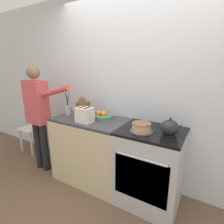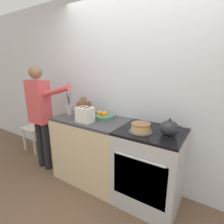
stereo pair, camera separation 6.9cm
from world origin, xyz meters
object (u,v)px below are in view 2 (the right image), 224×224
(layer_cake, at_px, (141,128))
(knife_block, at_px, (84,109))
(tea_kettle, at_px, (169,128))
(utensil_crock, at_px, (70,109))
(person_baker, at_px, (40,110))
(toaster, at_px, (85,115))
(stove_range, at_px, (149,168))
(dining_chair, at_px, (39,124))
(fruit_bowl, at_px, (104,116))

(layer_cake, relative_size, knife_block, 0.89)
(tea_kettle, height_order, utensil_crock, utensil_crock)
(knife_block, height_order, person_baker, person_baker)
(layer_cake, distance_m, toaster, 0.74)
(stove_range, height_order, person_baker, person_baker)
(layer_cake, bearing_deg, tea_kettle, 12.78)
(knife_block, xyz_separation_m, toaster, (0.18, -0.18, -0.01))
(utensil_crock, xyz_separation_m, dining_chair, (-1.13, 0.22, -0.50))
(toaster, height_order, person_baker, person_baker)
(tea_kettle, bearing_deg, person_baker, -174.93)
(knife_block, xyz_separation_m, dining_chair, (-1.38, 0.18, -0.53))
(tea_kettle, distance_m, utensil_crock, 1.46)
(layer_cake, distance_m, dining_chair, 2.36)
(fruit_bowl, distance_m, person_baker, 1.02)
(knife_block, relative_size, fruit_bowl, 1.10)
(stove_range, xyz_separation_m, dining_chair, (-2.38, 0.21, 0.04))
(stove_range, distance_m, person_baker, 1.78)
(tea_kettle, xyz_separation_m, dining_chair, (-2.58, 0.24, -0.50))
(stove_range, distance_m, utensil_crock, 1.37)
(knife_block, xyz_separation_m, fruit_bowl, (0.28, 0.09, -0.08))
(fruit_bowl, height_order, person_baker, person_baker)
(dining_chair, bearing_deg, utensil_crock, 13.52)
(knife_block, height_order, utensil_crock, utensil_crock)
(stove_range, height_order, dining_chair, stove_range)
(knife_block, distance_m, utensil_crock, 0.26)
(layer_cake, relative_size, dining_chair, 0.29)
(toaster, bearing_deg, person_baker, -177.19)
(knife_block, height_order, dining_chair, knife_block)
(stove_range, height_order, utensil_crock, utensil_crock)
(dining_chair, bearing_deg, tea_kettle, 19.14)
(stove_range, bearing_deg, knife_block, 178.39)
(tea_kettle, bearing_deg, stove_range, 171.37)
(layer_cake, xyz_separation_m, knife_block, (-0.92, 0.12, 0.06))
(toaster, bearing_deg, layer_cake, 4.65)
(toaster, xyz_separation_m, person_baker, (-0.87, -0.04, -0.05))
(stove_range, height_order, fruit_bowl, fruit_bowl)
(toaster, bearing_deg, fruit_bowl, 68.74)
(toaster, bearing_deg, dining_chair, 166.72)
(tea_kettle, height_order, knife_block, knife_block)
(utensil_crock, relative_size, toaster, 1.53)
(layer_cake, relative_size, utensil_crock, 0.78)
(fruit_bowl, bearing_deg, utensil_crock, -167.30)
(layer_cake, height_order, fruit_bowl, fruit_bowl)
(tea_kettle, height_order, fruit_bowl, tea_kettle)
(layer_cake, distance_m, utensil_crock, 1.17)
(stove_range, height_order, toaster, toaster)
(tea_kettle, xyz_separation_m, person_baker, (-1.90, -0.17, -0.04))
(toaster, xyz_separation_m, dining_chair, (-1.56, 0.37, -0.52))
(person_baker, bearing_deg, knife_block, 8.28)
(toaster, distance_m, dining_chair, 1.68)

